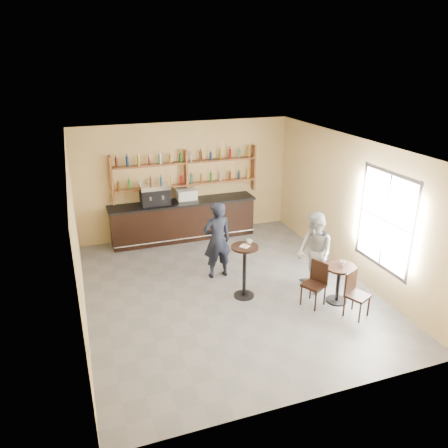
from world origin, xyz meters
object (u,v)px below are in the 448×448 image
object	(u,v)px
patron_second	(314,253)
chair_west	(314,285)
espresso_machine	(155,195)
bar_counter	(183,220)
man_main	(217,240)
pastry_case	(186,195)
chair_south	(358,295)
cafe_table	(338,284)
pedestal_table	(244,272)

from	to	relation	value
patron_second	chair_west	bearing A→B (deg)	-27.24
espresso_machine	patron_second	xyz separation A→B (m)	(2.69, -3.74, -0.48)
bar_counter	espresso_machine	xyz separation A→B (m)	(-0.75, 0.00, 0.82)
bar_counter	man_main	world-z (taller)	man_main
pastry_case	patron_second	size ratio (longest dim) A/B	0.31
bar_counter	chair_west	bearing A→B (deg)	-69.01
bar_counter	chair_west	size ratio (longest dim) A/B	4.31
man_main	chair_west	bearing A→B (deg)	125.67
bar_counter	patron_second	xyz separation A→B (m)	(1.94, -3.74, 0.35)
pastry_case	chair_south	xyz separation A→B (m)	(2.14, -4.95, -0.79)
cafe_table	chair_west	world-z (taller)	chair_west
bar_counter	pastry_case	xyz separation A→B (m)	(0.11, 0.00, 0.71)
bar_counter	patron_second	bearing A→B (deg)	-62.56
espresso_machine	patron_second	world-z (taller)	patron_second
pedestal_table	chair_west	distance (m)	1.46
espresso_machine	pedestal_table	xyz separation A→B (m)	(1.18, -3.50, -0.78)
bar_counter	man_main	xyz separation A→B (m)	(0.19, -2.44, 0.37)
man_main	cafe_table	size ratio (longest dim) A/B	2.19
pastry_case	espresso_machine	bearing A→B (deg)	171.49
chair_south	man_main	bearing A→B (deg)	103.76
bar_counter	pedestal_table	world-z (taller)	pedestal_table
pedestal_table	espresso_machine	bearing A→B (deg)	108.69
bar_counter	patron_second	world-z (taller)	patron_second
chair_south	pastry_case	bearing A→B (deg)	87.73
pedestal_table	pastry_case	bearing A→B (deg)	95.28
pedestal_table	man_main	size ratio (longest dim) A/B	0.64
chair_west	chair_south	world-z (taller)	chair_west
bar_counter	espresso_machine	world-z (taller)	espresso_machine
man_main	chair_south	size ratio (longest dim) A/B	1.96
pastry_case	cafe_table	bearing A→B (deg)	-72.86
espresso_machine	man_main	bearing A→B (deg)	-68.07
chair_south	bar_counter	bearing A→B (deg)	88.80
pastry_case	patron_second	xyz separation A→B (m)	(1.83, -3.74, -0.37)
pastry_case	cafe_table	distance (m)	4.90
espresso_machine	patron_second	size ratio (longest dim) A/B	0.43
patron_second	pastry_case	bearing A→B (deg)	-153.21
pedestal_table	chair_south	xyz separation A→B (m)	(1.81, -1.45, -0.12)
man_main	pedestal_table	bearing A→B (deg)	100.63
bar_counter	espresso_machine	size ratio (longest dim) A/B	5.29
pastry_case	pedestal_table	bearing A→B (deg)	-93.23
chair_west	bar_counter	bearing A→B (deg)	174.18
pastry_case	chair_south	size ratio (longest dim) A/B	0.59
cafe_table	patron_second	xyz separation A→B (m)	(-0.26, 0.61, 0.48)
bar_counter	chair_west	world-z (taller)	bar_counter
man_main	chair_south	world-z (taller)	man_main
bar_counter	chair_south	size ratio (longest dim) A/B	4.35
pedestal_table	bar_counter	bearing A→B (deg)	97.08
man_main	patron_second	xyz separation A→B (m)	(1.76, -1.31, -0.02)
cafe_table	pedestal_table	bearing A→B (deg)	154.37
espresso_machine	chair_south	world-z (taller)	espresso_machine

